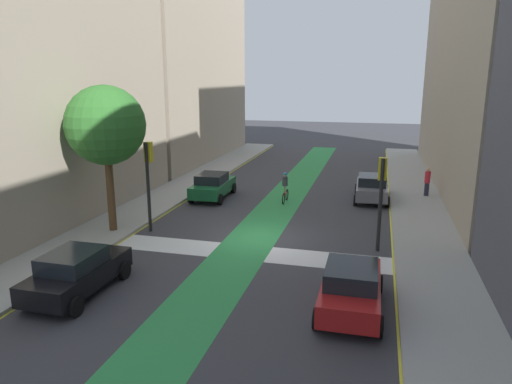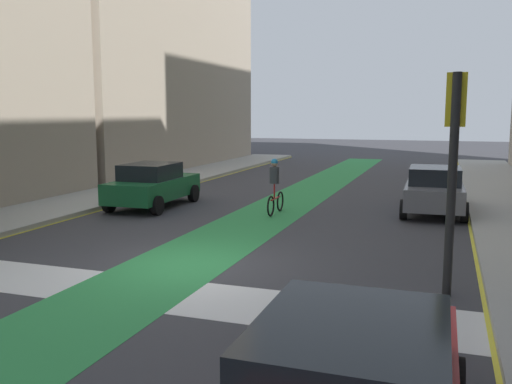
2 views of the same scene
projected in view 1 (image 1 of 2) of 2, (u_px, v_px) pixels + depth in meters
name	position (u px, v px, depth m)	size (l,w,h in m)	color
ground_plane	(260.00, 238.00, 21.93)	(120.00, 120.00, 0.00)	#38383D
bike_lane_paint	(253.00, 237.00, 22.01)	(2.40, 60.00, 0.01)	#2D8C47
crosswalk_band	(249.00, 252.00, 20.05)	(12.00, 1.80, 0.01)	silver
sidewalk_left	(116.00, 224.00, 23.74)	(3.00, 60.00, 0.15)	#9E9E99
curb_stripe_left	(143.00, 227.00, 23.39)	(0.16, 60.00, 0.01)	yellow
sidewalk_right	(430.00, 250.00, 20.09)	(3.00, 60.00, 0.15)	#9E9E99
curb_stripe_right	(393.00, 249.00, 20.47)	(0.16, 60.00, 0.01)	yellow
traffic_signal_near_right	(381.00, 186.00, 19.71)	(0.35, 0.52, 4.04)	black
traffic_signal_near_left	(148.00, 169.00, 22.28)	(0.35, 0.52, 4.33)	black
car_grey_right_far	(372.00, 187.00, 28.44)	(2.10, 4.24, 1.57)	slate
car_red_right_near	(351.00, 287.00, 14.91)	(2.04, 4.21, 1.57)	#A51919
car_black_left_near	(77.00, 272.00, 16.08)	(2.04, 4.21, 1.57)	black
car_green_left_far	(213.00, 185.00, 28.96)	(2.12, 4.25, 1.57)	#196033
cyclist_in_lane	(285.00, 187.00, 27.86)	(0.32, 1.73, 1.86)	black
pedestrian_sidewalk_right_a	(427.00, 181.00, 28.93)	(0.34, 0.34, 1.75)	#262638
street_tree_near	(106.00, 126.00, 21.43)	(3.65, 3.65, 6.83)	brown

